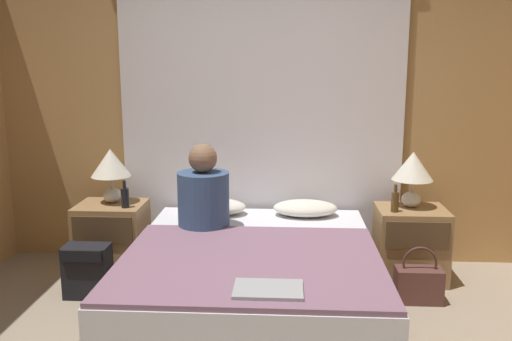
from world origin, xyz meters
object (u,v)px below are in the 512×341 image
(lamp_right, at_px, (413,170))
(backpack_on_floor, at_px, (87,268))
(nightstand_left, at_px, (112,238))
(handbag_on_floor, at_px, (419,284))
(laptop_on_bed, at_px, (268,289))
(person_left_in_bed, at_px, (203,195))
(bed, at_px, (253,281))
(beer_bottle_on_left_stand, at_px, (125,197))
(pillow_left, at_px, (214,207))
(beer_bottle_on_right_stand, at_px, (395,201))
(nightstand_right, at_px, (410,244))
(lamp_left, at_px, (111,166))
(pillow_right, at_px, (305,208))

(lamp_right, distance_m, backpack_on_floor, 2.48)
(nightstand_left, xyz_separation_m, handbag_on_floor, (2.28, -0.41, -0.15))
(laptop_on_bed, bearing_deg, person_left_in_bed, 113.98)
(bed, relative_size, lamp_right, 4.56)
(beer_bottle_on_left_stand, distance_m, laptop_on_bed, 1.74)
(bed, bearing_deg, pillow_left, 114.85)
(bed, relative_size, backpack_on_floor, 5.14)
(lamp_right, height_order, person_left_in_bed, person_left_in_bed)
(beer_bottle_on_left_stand, height_order, handbag_on_floor, beer_bottle_on_left_stand)
(lamp_right, bearing_deg, backpack_on_floor, -167.56)
(handbag_on_floor, bearing_deg, beer_bottle_on_right_stand, 111.41)
(nightstand_right, xyz_separation_m, backpack_on_floor, (-2.34, -0.46, -0.07))
(lamp_right, bearing_deg, pillow_left, 178.29)
(backpack_on_floor, bearing_deg, laptop_on_bed, -35.80)
(nightstand_left, xyz_separation_m, pillow_left, (0.80, 0.10, 0.24))
(bed, relative_size, laptop_on_bed, 5.46)
(bed, height_order, beer_bottle_on_right_stand, beer_bottle_on_right_stand)
(laptop_on_bed, bearing_deg, handbag_on_floor, 44.66)
(lamp_left, bearing_deg, beer_bottle_on_right_stand, -3.89)
(pillow_right, xyz_separation_m, beer_bottle_on_right_stand, (0.65, -0.19, 0.12))
(bed, height_order, nightstand_right, nightstand_right)
(lamp_right, bearing_deg, laptop_on_bed, -125.19)
(lamp_left, height_order, beer_bottle_on_right_stand, lamp_left)
(pillow_right, xyz_separation_m, beer_bottle_on_left_stand, (-1.36, -0.19, 0.12))
(nightstand_right, bearing_deg, pillow_right, 172.78)
(bed, distance_m, nightstand_left, 1.33)
(nightstand_right, distance_m, lamp_right, 0.57)
(nightstand_right, bearing_deg, nightstand_left, 180.00)
(pillow_left, xyz_separation_m, handbag_on_floor, (1.49, -0.51, -0.39))
(pillow_left, bearing_deg, beer_bottle_on_left_stand, -163.60)
(lamp_left, distance_m, lamp_right, 2.31)
(nightstand_left, relative_size, beer_bottle_on_left_stand, 2.65)
(beer_bottle_on_left_stand, xyz_separation_m, handbag_on_floor, (2.14, -0.32, -0.51))
(handbag_on_floor, bearing_deg, pillow_right, 146.52)
(pillow_left, bearing_deg, beer_bottle_on_right_stand, -8.02)
(bed, bearing_deg, nightstand_right, 30.10)
(nightstand_right, relative_size, pillow_right, 1.12)
(handbag_on_floor, bearing_deg, person_left_in_bed, 174.73)
(handbag_on_floor, bearing_deg, lamp_right, 87.08)
(nightstand_right, height_order, beer_bottle_on_right_stand, beer_bottle_on_right_stand)
(pillow_left, bearing_deg, nightstand_left, -172.78)
(beer_bottle_on_right_stand, bearing_deg, bed, -150.08)
(person_left_in_bed, distance_m, laptop_on_bed, 1.26)
(nightstand_right, xyz_separation_m, pillow_left, (-1.51, 0.10, 0.24))
(bed, distance_m, pillow_right, 0.90)
(pillow_left, distance_m, beer_bottle_on_right_stand, 1.38)
(nightstand_left, height_order, lamp_left, lamp_left)
(pillow_left, distance_m, pillow_right, 0.71)
(lamp_left, distance_m, pillow_left, 0.86)
(lamp_left, bearing_deg, beer_bottle_on_left_stand, -45.21)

